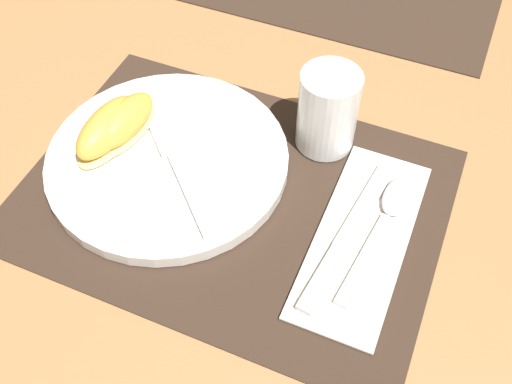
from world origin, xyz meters
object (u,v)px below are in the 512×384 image
Objects in this scene: knife at (346,238)px; fork at (175,159)px; spoon at (391,211)px; plate at (168,160)px; citrus_wedge_1 at (108,129)px; citrus_wedge_0 at (124,123)px; juice_glass at (327,114)px.

knife is 1.34× the size of fork.
spoon is 0.24m from fork.
plate is at bearing 174.35° from knife.
citrus_wedge_1 is at bearing -176.23° from plate.
spoon is 0.33m from citrus_wedge_1.
knife is 1.98× the size of citrus_wedge_0.
knife is at bearing -5.01° from fork.
citrus_wedge_1 is (-0.01, -0.02, 0.00)m from citrus_wedge_0.
juice_glass reaches higher than spoon.
juice_glass is 0.23m from citrus_wedge_0.
plate is 2.64× the size of citrus_wedge_0.
knife is 1.12× the size of spoon.
knife is 0.21m from fork.
fork is (-0.24, -0.03, 0.01)m from spoon.
fork is at bearing 0.74° from citrus_wedge_1.
spoon is (0.10, -0.08, -0.04)m from juice_glass.
spoon reaches higher than knife.
juice_glass reaches higher than citrus_wedge_1.
spoon is at bearing 7.48° from fork.
citrus_wedge_1 is (-0.22, -0.11, -0.01)m from juice_glass.
citrus_wedge_0 reaches higher than spoon.
knife is 0.06m from spoon.
knife is at bearing -6.79° from citrus_wedge_0.
knife is at bearing -5.65° from plate.
citrus_wedge_0 is (-0.31, -0.02, 0.03)m from spoon.
citrus_wedge_1 reaches higher than citrus_wedge_0.
juice_glass is 0.18m from fork.
knife is at bearing -3.36° from citrus_wedge_1.
citrus_wedge_0 reaches higher than fork.
juice_glass reaches higher than knife.
fork reaches higher than spoon.
fork is at bearing -11.85° from citrus_wedge_0.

